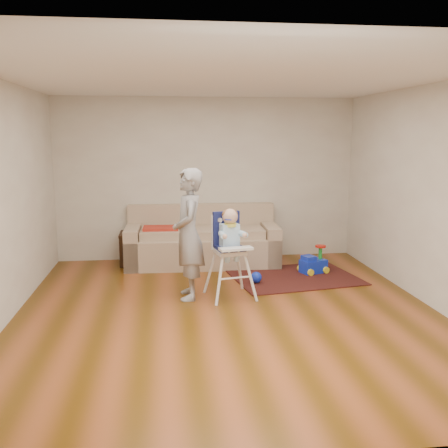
{
  "coord_description": "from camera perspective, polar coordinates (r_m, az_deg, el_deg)",
  "views": [
    {
      "loc": [
        -0.74,
        -5.61,
        2.09
      ],
      "look_at": [
        0.0,
        0.4,
        1.0
      ],
      "focal_mm": 40.0,
      "sensor_mm": 36.0,
      "label": 1
    }
  ],
  "objects": [
    {
      "name": "high_chair",
      "position": [
        6.43,
        0.69,
        -3.53
      ],
      "size": [
        0.64,
        0.64,
        1.17
      ],
      "rotation": [
        0.0,
        0.0,
        0.19
      ],
      "color": "silver",
      "rests_on": "ground"
    },
    {
      "name": "sofa",
      "position": [
        8.1,
        -2.52,
        -1.33
      ],
      "size": [
        2.47,
        1.08,
        0.94
      ],
      "rotation": [
        0.0,
        0.0,
        -0.03
      ],
      "color": "tan",
      "rests_on": "ground"
    },
    {
      "name": "ground",
      "position": [
        6.03,
        0.47,
        -10.07
      ],
      "size": [
        5.5,
        5.5,
        0.0
      ],
      "primitive_type": "plane",
      "color": "#502F07",
      "rests_on": "ground"
    },
    {
      "name": "area_rug",
      "position": [
        7.5,
        8.03,
        -6.01
      ],
      "size": [
        1.96,
        1.6,
        0.01
      ],
      "primitive_type": "cube",
      "rotation": [
        0.0,
        0.0,
        0.16
      ],
      "color": "black",
      "rests_on": "ground"
    },
    {
      "name": "adult",
      "position": [
        6.36,
        -4.08,
        -1.17
      ],
      "size": [
        0.41,
        0.62,
        1.68
      ],
      "primitive_type": "imported",
      "rotation": [
        0.0,
        0.0,
        -1.55
      ],
      "color": "gray",
      "rests_on": "ground"
    },
    {
      "name": "side_table",
      "position": [
        8.29,
        -9.98,
        -2.72
      ],
      "size": [
        0.52,
        0.52,
        0.52
      ],
      "primitive_type": null,
      "color": "black",
      "rests_on": "ground"
    },
    {
      "name": "toy_ball",
      "position": [
        7.12,
        3.69,
        -6.11
      ],
      "size": [
        0.16,
        0.16,
        0.16
      ],
      "primitive_type": "sphere",
      "color": "#122DCA",
      "rests_on": "area_rug"
    },
    {
      "name": "room_envelope",
      "position": [
        6.19,
        -0.14,
        8.21
      ],
      "size": [
        5.04,
        5.52,
        2.72
      ],
      "color": "beige",
      "rests_on": "ground"
    },
    {
      "name": "ride_on_toy",
      "position": [
        7.72,
        10.19,
        -3.98
      ],
      "size": [
        0.45,
        0.38,
        0.41
      ],
      "primitive_type": null,
      "rotation": [
        0.0,
        0.0,
        0.35
      ],
      "color": "#122DCA",
      "rests_on": "area_rug"
    }
  ]
}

